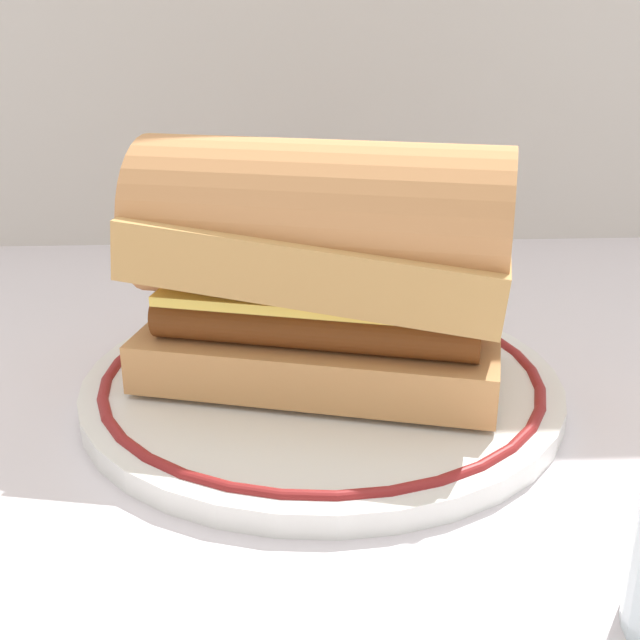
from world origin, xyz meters
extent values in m
plane|color=silver|center=(0.00, 0.00, 0.00)|extent=(1.50, 1.50, 0.00)
cylinder|color=white|center=(0.02, 0.03, 0.01)|extent=(0.26, 0.26, 0.01)
torus|color=maroon|center=(0.02, 0.03, 0.01)|extent=(0.24, 0.24, 0.01)
cube|color=tan|center=(0.02, 0.03, 0.03)|extent=(0.21, 0.14, 0.03)
cylinder|color=#612F11|center=(0.01, 0.00, 0.05)|extent=(0.17, 0.06, 0.02)
cylinder|color=brown|center=(0.02, 0.03, 0.05)|extent=(0.17, 0.06, 0.02)
cylinder|color=brown|center=(0.03, 0.05, 0.05)|extent=(0.17, 0.06, 0.02)
cube|color=#EFC64C|center=(0.02, 0.03, 0.07)|extent=(0.17, 0.13, 0.01)
cube|color=tan|center=(0.02, 0.03, 0.08)|extent=(0.21, 0.14, 0.05)
cylinder|color=tan|center=(0.02, 0.03, 0.10)|extent=(0.20, 0.13, 0.08)
cube|color=silver|center=(-0.02, 0.25, 0.00)|extent=(0.08, 0.04, 0.01)
cube|color=black|center=(0.04, 0.27, 0.01)|extent=(0.06, 0.03, 0.01)
camera|label=1|loc=(0.00, -0.38, 0.21)|focal=45.75mm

